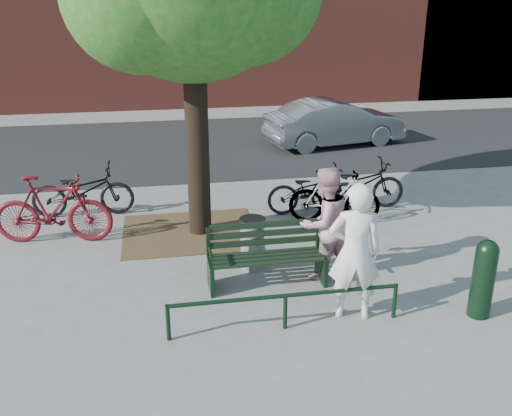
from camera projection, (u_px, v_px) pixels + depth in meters
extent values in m
plane|color=gray|center=(267.00, 285.00, 8.55)|extent=(90.00, 90.00, 0.00)
cube|color=brown|center=(190.00, 232.00, 10.41)|extent=(2.40, 2.00, 0.02)
cube|color=black|center=(209.00, 145.00, 16.37)|extent=(40.00, 7.00, 0.01)
cube|color=black|center=(211.00, 276.00, 8.33)|extent=(0.06, 0.52, 0.45)
cube|color=black|center=(208.00, 242.00, 8.39)|extent=(0.06, 0.06, 0.44)
cylinder|color=black|center=(211.00, 254.00, 8.10)|extent=(0.04, 0.36, 0.04)
cube|color=black|center=(321.00, 267.00, 8.61)|extent=(0.06, 0.52, 0.45)
cube|color=black|center=(318.00, 234.00, 8.67)|extent=(0.06, 0.06, 0.44)
cylinder|color=black|center=(324.00, 245.00, 8.38)|extent=(0.04, 0.36, 0.04)
cube|color=black|center=(267.00, 258.00, 8.39)|extent=(1.64, 0.46, 0.04)
cube|color=black|center=(264.00, 233.00, 8.50)|extent=(1.64, 0.03, 0.47)
cylinder|color=black|center=(168.00, 323.00, 7.11)|extent=(0.06, 0.06, 0.50)
cylinder|color=black|center=(285.00, 311.00, 7.36)|extent=(0.06, 0.06, 0.50)
cylinder|color=black|center=(395.00, 301.00, 7.61)|extent=(0.06, 0.06, 0.50)
cylinder|color=black|center=(286.00, 296.00, 7.28)|extent=(3.00, 0.06, 0.06)
cylinder|color=black|center=(197.00, 130.00, 9.77)|extent=(0.40, 0.40, 3.80)
imported|color=silver|center=(355.00, 252.00, 7.41)|extent=(0.78, 0.60, 1.90)
imported|color=#D08F9C|center=(324.00, 223.00, 8.53)|extent=(1.04, 0.94, 1.74)
cylinder|color=black|center=(482.00, 283.00, 7.58)|extent=(0.30, 0.30, 0.96)
sphere|color=black|center=(488.00, 251.00, 7.41)|extent=(0.30, 0.30, 0.30)
cylinder|color=gray|center=(252.00, 245.00, 8.95)|extent=(0.37, 0.37, 0.79)
cylinder|color=black|center=(252.00, 220.00, 8.80)|extent=(0.41, 0.41, 0.06)
imported|color=black|center=(83.00, 191.00, 11.03)|extent=(1.96, 0.73, 1.02)
imported|color=#570C14|center=(53.00, 209.00, 9.80)|extent=(2.09, 0.85, 1.22)
imported|color=black|center=(313.00, 190.00, 11.16)|extent=(1.83, 0.70, 0.95)
imported|color=gray|center=(335.00, 197.00, 10.68)|extent=(1.78, 0.88, 1.03)
imported|color=black|center=(358.00, 185.00, 11.38)|extent=(1.94, 0.72, 1.01)
imported|color=gray|center=(335.00, 123.00, 16.12)|extent=(4.14, 2.09, 1.30)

